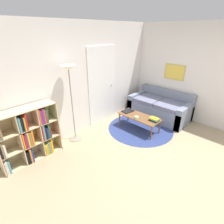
% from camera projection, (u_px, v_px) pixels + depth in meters
% --- Properties ---
extents(ground_plane, '(14.00, 14.00, 0.00)m').
position_uv_depth(ground_plane, '(169.00, 170.00, 3.30)').
color(ground_plane, tan).
extents(wall_back, '(7.58, 0.11, 2.60)m').
position_uv_depth(wall_back, '(86.00, 80.00, 4.26)').
color(wall_back, silver).
rests_on(wall_back, ground_plane).
extents(wall_right, '(0.08, 5.38, 2.60)m').
position_uv_depth(wall_right, '(175.00, 72.00, 5.01)').
color(wall_right, silver).
rests_on(wall_right, ground_plane).
extents(rug, '(1.71, 1.71, 0.01)m').
position_uv_depth(rug, '(140.00, 128.00, 4.68)').
color(rug, navy).
rests_on(rug, ground_plane).
extents(bookshelf, '(1.16, 0.34, 1.11)m').
position_uv_depth(bookshelf, '(28.00, 135.00, 3.37)').
color(bookshelf, beige).
rests_on(bookshelf, ground_plane).
extents(floor_lamp, '(0.33, 0.33, 1.76)m').
position_uv_depth(floor_lamp, '(69.00, 79.00, 3.60)').
color(floor_lamp, gray).
rests_on(floor_lamp, ground_plane).
extents(couch, '(0.90, 1.70, 0.78)m').
position_uv_depth(couch, '(160.00, 107.00, 5.22)').
color(couch, gray).
rests_on(couch, ground_plane).
extents(coffee_table, '(0.46, 1.08, 0.38)m').
position_uv_depth(coffee_table, '(139.00, 118.00, 4.50)').
color(coffee_table, brown).
rests_on(coffee_table, ground_plane).
extents(laptop, '(0.33, 0.26, 0.02)m').
position_uv_depth(laptop, '(128.00, 111.00, 4.75)').
color(laptop, black).
rests_on(laptop, coffee_table).
extents(bowl, '(0.11, 0.11, 0.05)m').
position_uv_depth(bowl, '(137.00, 117.00, 4.37)').
color(bowl, '#9ED193').
rests_on(bowl, coffee_table).
extents(book_stack_on_table, '(0.16, 0.22, 0.08)m').
position_uv_depth(book_stack_on_table, '(154.00, 119.00, 4.24)').
color(book_stack_on_table, '#196B38').
rests_on(book_stack_on_table, coffee_table).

